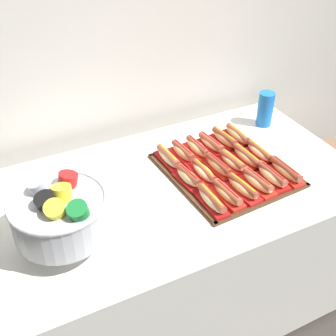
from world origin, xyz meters
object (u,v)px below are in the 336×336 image
(hot_dog_7, at_px, (204,173))
(hot_dog_14, at_px, (197,148))
(hot_dog_3, at_px, (258,182))
(hot_dog_16, at_px, (225,139))
(punch_bowl, at_px, (60,213))
(hot_dog_9, at_px, (233,163))
(hot_dog_11, at_px, (260,153))
(hot_dog_13, at_px, (183,153))
(hot_dog_2, at_px, (243,188))
(serving_tray, at_px, (225,171))
(floor_vase, at_px, (333,183))
(cup_stack, at_px, (265,109))
(hot_dog_8, at_px, (219,167))
(hot_dog_15, at_px, (211,144))
(hot_dog_12, at_px, (169,158))
(buffet_table, at_px, (176,245))
(hot_dog_10, at_px, (247,157))
(hot_dog_1, at_px, (227,195))
(hot_dog_0, at_px, (211,201))
(hot_dog_6, at_px, (189,178))
(hot_dog_5, at_px, (286,171))
(hot_dog_17, at_px, (237,136))
(hot_dog_4, at_px, (272,177))

(hot_dog_7, xyz_separation_m, hot_dog_14, (0.07, 0.17, 0.00))
(hot_dog_3, distance_m, hot_dog_16, 0.34)
(punch_bowl, bearing_deg, hot_dog_9, 8.72)
(hot_dog_11, xyz_separation_m, hot_dog_13, (-0.31, 0.15, 0.00))
(hot_dog_2, distance_m, hot_dog_9, 0.18)
(serving_tray, xyz_separation_m, hot_dog_9, (0.04, 0.00, 0.03))
(floor_vase, bearing_deg, cup_stack, 173.85)
(floor_vase, xyz_separation_m, hot_dog_8, (-1.00, -0.19, 0.57))
(floor_vase, relative_size, punch_bowl, 3.14)
(hot_dog_15, bearing_deg, hot_dog_12, -176.59)
(buffet_table, bearing_deg, hot_dog_15, 31.07)
(hot_dog_3, relative_size, hot_dog_10, 0.98)
(hot_dog_1, bearing_deg, hot_dog_10, 39.66)
(hot_dog_8, xyz_separation_m, hot_dog_10, (0.15, 0.01, -0.00))
(floor_vase, height_order, hot_dog_11, floor_vase)
(hot_dog_14, bearing_deg, hot_dog_15, 3.41)
(hot_dog_8, distance_m, hot_dog_14, 0.17)
(hot_dog_0, bearing_deg, hot_dog_8, 51.14)
(hot_dog_0, height_order, hot_dog_8, hot_dog_8)
(hot_dog_7, bearing_deg, hot_dog_13, 93.41)
(floor_vase, height_order, hot_dog_6, floor_vase)
(buffet_table, distance_m, hot_dog_5, 0.60)
(serving_tray, xyz_separation_m, hot_dog_7, (-0.11, -0.01, 0.03))
(serving_tray, height_order, hot_dog_11, hot_dog_11)
(hot_dog_12, bearing_deg, hot_dog_7, -62.15)
(hot_dog_10, xyz_separation_m, hot_dog_13, (-0.23, 0.15, 0.00))
(hot_dog_8, xyz_separation_m, hot_dog_17, (0.21, 0.18, -0.00))
(hot_dog_2, bearing_deg, hot_dog_15, 80.61)
(hot_dog_0, xyz_separation_m, hot_dog_15, (0.20, 0.34, 0.00))
(hot_dog_15, bearing_deg, hot_dog_13, -176.59)
(floor_vase, relative_size, serving_tray, 1.87)
(buffet_table, distance_m, cup_stack, 0.80)
(hot_dog_14, height_order, hot_dog_16, hot_dog_16)
(buffet_table, xyz_separation_m, hot_dog_4, (0.35, -0.17, 0.40))
(hot_dog_16, bearing_deg, hot_dog_14, -176.59)
(hot_dog_12, relative_size, hot_dog_17, 1.01)
(hot_dog_3, bearing_deg, hot_dog_17, 68.97)
(hot_dog_2, xyz_separation_m, hot_dog_8, (-0.01, 0.16, 0.00))
(hot_dog_9, xyz_separation_m, hot_dog_13, (-0.16, 0.16, 0.00))
(hot_dog_16, bearing_deg, hot_dog_4, -86.59)
(serving_tray, height_order, hot_dog_16, hot_dog_16)
(hot_dog_11, bearing_deg, floor_vase, 13.24)
(hot_dog_2, relative_size, hot_dog_8, 1.03)
(hot_dog_17, bearing_deg, hot_dog_6, -152.84)
(hot_dog_8, relative_size, hot_dog_17, 0.98)
(buffet_table, bearing_deg, hot_dog_16, 25.61)
(hot_dog_5, bearing_deg, floor_vase, 24.45)
(hot_dog_8, xyz_separation_m, hot_dog_16, (0.14, 0.17, 0.00))
(hot_dog_4, bearing_deg, hot_dog_2, -176.59)
(hot_dog_2, height_order, hot_dog_6, hot_dog_6)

